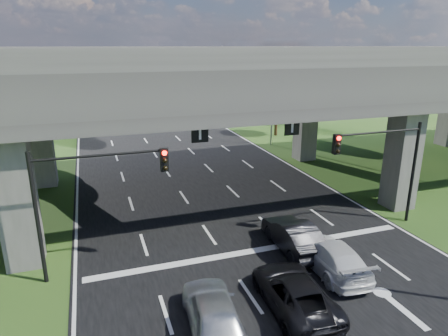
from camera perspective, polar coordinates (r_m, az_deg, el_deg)
ground at (r=18.32m, az=9.23°, el=-16.61°), size 160.00×160.00×0.00m
road at (r=26.47m, az=-0.93°, el=-5.25°), size 18.00×120.00×0.03m
overpass at (r=26.46m, az=-2.39°, el=12.41°), size 80.00×15.00×10.00m
signal_right at (r=23.82m, az=22.05°, el=1.48°), size 5.76×0.54×6.00m
signal_left at (r=18.22m, az=-18.80°, el=-2.78°), size 5.76×0.54×6.00m
streetlight_far at (r=41.45m, az=6.47°, el=11.17°), size 3.38×0.25×10.00m
streetlight_beyond at (r=56.28m, az=-0.63°, el=12.84°), size 3.38×0.25×10.00m
tree_left_near at (r=40.15m, az=-28.22°, el=7.59°), size 4.50×4.50×7.80m
tree_left_far at (r=55.77m, az=-24.87°, el=10.52°), size 4.80×4.80×8.32m
tree_right_near at (r=46.46m, az=7.63°, el=10.10°), size 4.20×4.20×7.28m
tree_right_mid at (r=54.95m, az=6.72°, el=10.87°), size 3.91×3.90×6.76m
tree_right_far at (r=60.76m, az=-0.06°, el=12.19°), size 4.50×4.50×7.80m
car_silver at (r=15.41m, az=-1.59°, el=-19.93°), size 2.37×4.86×1.59m
car_dark at (r=20.94m, az=9.88°, el=-9.48°), size 1.83×4.79×1.56m
car_white at (r=19.60m, az=15.08°, el=-12.05°), size 2.38×5.07×1.43m
car_trailing at (r=16.84m, az=10.00°, el=-17.07°), size 2.59×5.09×1.38m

